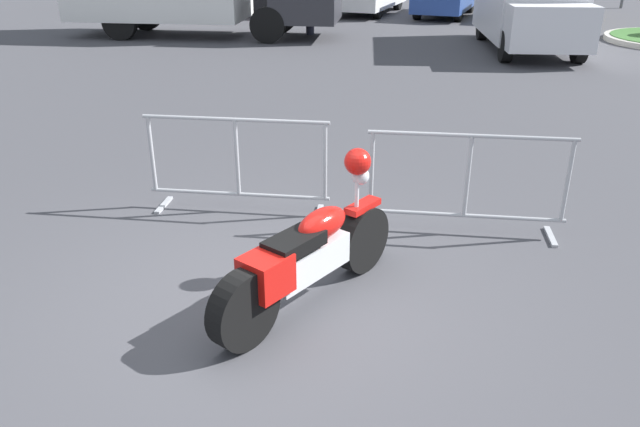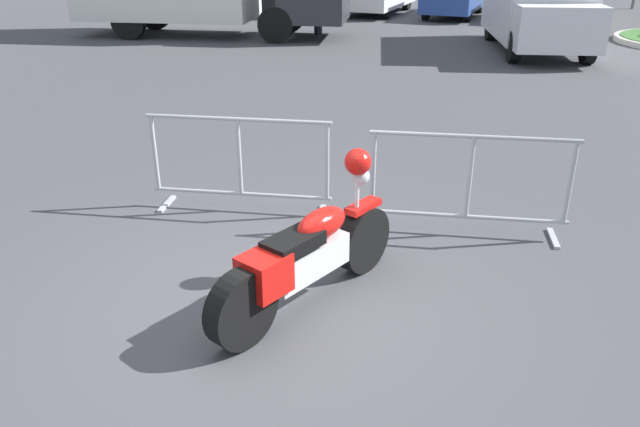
{
  "view_description": "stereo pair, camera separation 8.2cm",
  "coord_description": "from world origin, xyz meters",
  "views": [
    {
      "loc": [
        1.47,
        -4.23,
        2.88
      ],
      "look_at": [
        0.35,
        0.51,
        0.65
      ],
      "focal_mm": 35.0,
      "sensor_mm": 36.0,
      "label": 1
    },
    {
      "loc": [
        1.55,
        -4.21,
        2.88
      ],
      "look_at": [
        0.35,
        0.51,
        0.65
      ],
      "focal_mm": 35.0,
      "sensor_mm": 36.0,
      "label": 2
    }
  ],
  "objects": [
    {
      "name": "crowd_barrier_far",
      "position": [
        1.57,
        1.76,
        0.55
      ],
      "size": [
        2.01,
        0.62,
        1.07
      ],
      "rotation": [
        0.0,
        0.0,
        0.1
      ],
      "color": "#9EA0A5",
      "rests_on": "ground"
    },
    {
      "name": "pedestrian",
      "position": [
        -3.23,
        14.3,
        0.92
      ],
      "size": [
        0.42,
        0.42,
        1.69
      ],
      "rotation": [
        0.0,
        0.0,
        3.4
      ],
      "color": "#262838",
      "rests_on": "ground"
    },
    {
      "name": "crowd_barrier_near",
      "position": [
        -0.87,
        1.76,
        0.55
      ],
      "size": [
        2.01,
        0.62,
        1.07
      ],
      "rotation": [
        0.0,
        0.0,
        0.1
      ],
      "color": "#9EA0A5",
      "rests_on": "ground"
    },
    {
      "name": "ground_plane",
      "position": [
        0.0,
        0.0,
        0.0
      ],
      "size": [
        120.0,
        120.0,
        0.0
      ],
      "primitive_type": "plane",
      "color": "#424247"
    },
    {
      "name": "motorcycle",
      "position": [
        0.35,
        0.1,
        0.46
      ],
      "size": [
        1.08,
        1.98,
        1.2
      ],
      "rotation": [
        0.0,
        0.0,
        1.12
      ],
      "color": "black",
      "rests_on": "ground"
    }
  ]
}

